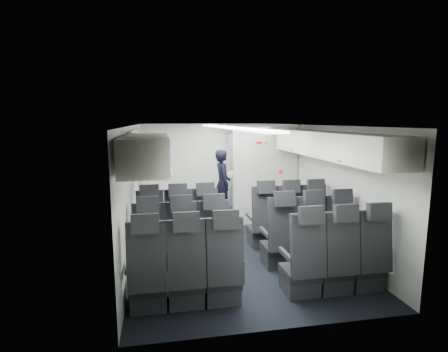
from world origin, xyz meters
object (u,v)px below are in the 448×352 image
object	(u,v)px
boarding_door	(142,179)
flight_attendant	(222,184)
carry_on_bag	(152,146)
seat_row_rear	(264,269)
galley_unit	(243,169)
seat_row_front	(234,226)
seat_row_mid	(246,244)

from	to	relation	value
boarding_door	flight_attendant	xyz separation A→B (m)	(1.80, -0.06, -0.16)
carry_on_bag	boarding_door	bearing A→B (deg)	117.70
seat_row_rear	galley_unit	bearing A→B (deg)	79.35
seat_row_front	boarding_door	size ratio (longest dim) A/B	1.79
seat_row_mid	boarding_door	distance (m)	3.45
seat_row_mid	seat_row_rear	distance (m)	0.90
seat_row_mid	carry_on_bag	bearing A→B (deg)	134.40
boarding_door	flight_attendant	world-z (taller)	boarding_door
boarding_door	seat_row_rear	bearing A→B (deg)	-67.13
seat_row_rear	galley_unit	size ratio (longest dim) A/B	1.75
galley_unit	carry_on_bag	world-z (taller)	carry_on_bag
seat_row_mid	galley_unit	distance (m)	4.30
seat_row_rear	galley_unit	xyz separation A→B (m)	(0.95, 5.05, 0.55)
carry_on_bag	galley_unit	bearing A→B (deg)	67.95
seat_row_mid	seat_row_rear	bearing A→B (deg)	-90.00
boarding_door	carry_on_bag	distance (m)	1.82
boarding_door	flight_attendant	bearing A→B (deg)	-1.77
seat_row_rear	boarding_door	size ratio (longest dim) A/B	1.79
seat_row_mid	galley_unit	xyz separation A→B (m)	(0.95, 4.15, 0.55)
seat_row_front	flight_attendant	xyz separation A→B (m)	(0.17, 2.03, 0.39)
galley_unit	carry_on_bag	bearing A→B (deg)	-130.02
seat_row_front	flight_attendant	size ratio (longest dim) A/B	2.10
seat_row_mid	carry_on_bag	xyz separation A→B (m)	(-1.37, 1.39, 1.40)
seat_row_rear	carry_on_bag	world-z (taller)	carry_on_bag
flight_attendant	galley_unit	bearing A→B (deg)	-36.23
seat_row_rear	seat_row_mid	bearing A→B (deg)	90.00
galley_unit	carry_on_bag	xyz separation A→B (m)	(-2.32, -2.76, 0.85)
boarding_door	carry_on_bag	world-z (taller)	carry_on_bag
boarding_door	seat_row_front	bearing A→B (deg)	-51.84
seat_row_front	galley_unit	size ratio (longest dim) A/B	1.75
flight_attendant	seat_row_mid	bearing A→B (deg)	173.18
seat_row_front	seat_row_mid	world-z (taller)	same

